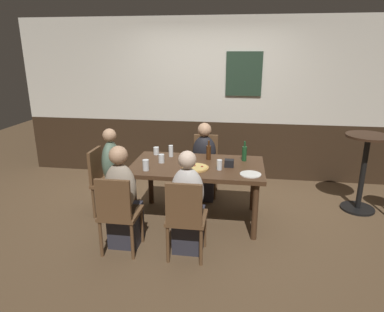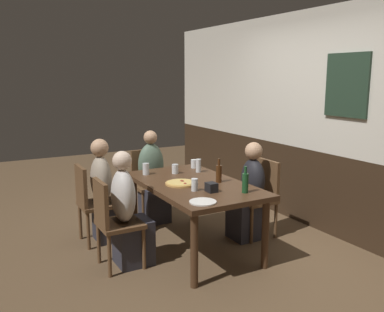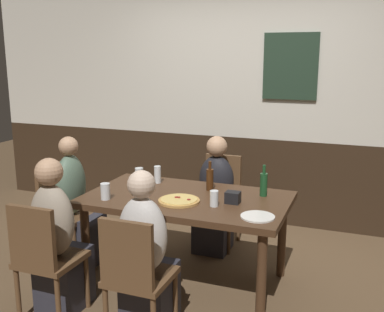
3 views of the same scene
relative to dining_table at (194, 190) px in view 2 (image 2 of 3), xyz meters
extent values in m
plane|color=brown|center=(0.00, 0.00, -0.66)|extent=(12.00, 12.00, 0.00)
cube|color=#332316|center=(0.00, 1.65, -0.18)|extent=(6.40, 0.10, 0.95)
cube|color=beige|center=(0.00, 1.65, 1.12)|extent=(6.40, 0.10, 1.65)
cube|color=#233828|center=(0.52, 1.58, 1.07)|extent=(0.56, 0.03, 0.68)
cube|color=#472D1C|center=(0.00, 0.00, 0.06)|extent=(1.62, 0.94, 0.05)
cylinder|color=#472D1C|center=(-0.71, -0.39, -0.31)|extent=(0.07, 0.07, 0.69)
cylinder|color=#472D1C|center=(0.71, -0.39, -0.31)|extent=(0.07, 0.07, 0.69)
cylinder|color=#472D1C|center=(-0.71, 0.39, -0.31)|extent=(0.07, 0.07, 0.69)
cylinder|color=#472D1C|center=(0.71, 0.39, -0.31)|extent=(0.07, 0.07, 0.69)
cube|color=brown|center=(0.00, 0.81, -0.23)|extent=(0.40, 0.40, 0.04)
cube|color=brown|center=(0.00, 0.99, 0.01)|extent=(0.36, 0.04, 0.43)
cylinder|color=brown|center=(0.17, 0.64, -0.45)|extent=(0.04, 0.04, 0.41)
cylinder|color=brown|center=(-0.17, 0.64, -0.45)|extent=(0.04, 0.04, 0.41)
cylinder|color=brown|center=(0.17, 0.98, -0.45)|extent=(0.04, 0.04, 0.41)
cylinder|color=brown|center=(-0.17, 0.98, -0.45)|extent=(0.04, 0.04, 0.41)
cube|color=brown|center=(-0.71, -0.81, -0.23)|extent=(0.40, 0.40, 0.04)
cube|color=brown|center=(-0.71, -0.99, 0.01)|extent=(0.36, 0.04, 0.43)
cylinder|color=brown|center=(-0.88, -0.64, -0.45)|extent=(0.04, 0.04, 0.41)
cylinder|color=brown|center=(-0.54, -0.64, -0.45)|extent=(0.04, 0.04, 0.41)
cylinder|color=brown|center=(-0.88, -0.98, -0.45)|extent=(0.04, 0.04, 0.41)
cylinder|color=brown|center=(-0.54, -0.98, -0.45)|extent=(0.04, 0.04, 0.41)
cube|color=brown|center=(-1.15, 0.00, -0.23)|extent=(0.40, 0.40, 0.04)
cube|color=brown|center=(-1.33, 0.00, 0.01)|extent=(0.04, 0.36, 0.43)
cylinder|color=brown|center=(-0.98, 0.17, -0.45)|extent=(0.04, 0.04, 0.41)
cylinder|color=brown|center=(-0.98, -0.17, -0.45)|extent=(0.04, 0.04, 0.41)
cylinder|color=brown|center=(-1.32, 0.17, -0.45)|extent=(0.04, 0.04, 0.41)
cylinder|color=brown|center=(-1.32, -0.17, -0.45)|extent=(0.04, 0.04, 0.41)
cube|color=brown|center=(0.00, -0.81, -0.23)|extent=(0.40, 0.40, 0.04)
cube|color=brown|center=(0.00, -0.99, 0.01)|extent=(0.36, 0.04, 0.43)
cylinder|color=brown|center=(-0.17, -0.64, -0.45)|extent=(0.04, 0.04, 0.41)
cylinder|color=brown|center=(0.17, -0.64, -0.45)|extent=(0.04, 0.04, 0.41)
cylinder|color=brown|center=(-0.17, -0.98, -0.45)|extent=(0.04, 0.04, 0.41)
cylinder|color=brown|center=(0.17, -0.98, -0.45)|extent=(0.04, 0.04, 0.41)
cube|color=#2D2D38|center=(0.00, 0.68, -0.43)|extent=(0.32, 0.34, 0.45)
ellipsoid|color=black|center=(0.00, 0.77, 0.02)|extent=(0.34, 0.22, 0.47)
sphere|color=tan|center=(0.00, 0.77, 0.35)|extent=(0.20, 0.20, 0.20)
cube|color=#2D2D38|center=(-0.71, -0.68, -0.43)|extent=(0.32, 0.34, 0.45)
ellipsoid|color=tan|center=(-0.71, -0.77, 0.05)|extent=(0.34, 0.22, 0.53)
sphere|color=tan|center=(-0.71, -0.77, 0.41)|extent=(0.19, 0.19, 0.19)
cube|color=#2D2D38|center=(-1.02, 0.00, -0.43)|extent=(0.34, 0.32, 0.45)
ellipsoid|color=#56705B|center=(-1.11, 0.00, 0.06)|extent=(0.22, 0.34, 0.55)
sphere|color=tan|center=(-1.11, 0.00, 0.41)|extent=(0.17, 0.17, 0.17)
cube|color=#2D2D38|center=(0.00, -0.68, -0.43)|extent=(0.32, 0.34, 0.45)
ellipsoid|color=silver|center=(0.00, -0.77, 0.05)|extent=(0.34, 0.22, 0.52)
sphere|color=beige|center=(0.00, -0.77, 0.39)|extent=(0.18, 0.18, 0.18)
cylinder|color=tan|center=(-0.01, -0.14, 0.09)|extent=(0.32, 0.32, 0.02)
cylinder|color=#DBB760|center=(-0.01, -0.14, 0.10)|extent=(0.28, 0.28, 0.01)
cylinder|color=maroon|center=(0.08, -0.14, 0.11)|extent=(0.03, 0.03, 0.00)
cylinder|color=maroon|center=(-0.04, -0.12, 0.11)|extent=(0.03, 0.03, 0.00)
cylinder|color=maroon|center=(-0.02, -0.12, 0.11)|extent=(0.03, 0.03, 0.00)
cylinder|color=silver|center=(-0.57, -0.29, 0.15)|extent=(0.07, 0.07, 0.13)
cylinder|color=#331E14|center=(-0.57, -0.29, 0.11)|extent=(0.07, 0.07, 0.07)
cylinder|color=silver|center=(0.28, -0.15, 0.14)|extent=(0.06, 0.06, 0.12)
cylinder|color=gold|center=(0.28, -0.15, 0.11)|extent=(0.06, 0.06, 0.06)
cylinder|color=silver|center=(-0.46, 0.01, 0.13)|extent=(0.07, 0.07, 0.11)
cylinder|color=#B26623|center=(-0.46, 0.01, 0.12)|extent=(0.07, 0.07, 0.08)
cylinder|color=silver|center=(-0.61, 0.34, 0.13)|extent=(0.08, 0.08, 0.10)
cylinder|color=#331E14|center=(-0.61, 0.34, 0.10)|extent=(0.07, 0.07, 0.04)
cylinder|color=silver|center=(-0.39, 0.28, 0.16)|extent=(0.06, 0.06, 0.15)
cylinder|color=gold|center=(-0.39, 0.28, 0.13)|extent=(0.05, 0.05, 0.10)
cylinder|color=#194723|center=(0.57, 0.24, 0.17)|extent=(0.06, 0.06, 0.19)
cylinder|color=#194723|center=(0.57, 0.24, 0.30)|extent=(0.03, 0.03, 0.07)
cylinder|color=#42230F|center=(0.12, 0.24, 0.17)|extent=(0.06, 0.06, 0.18)
cylinder|color=#42230F|center=(0.12, 0.24, 0.30)|extent=(0.03, 0.03, 0.07)
cylinder|color=white|center=(0.64, -0.27, 0.09)|extent=(0.24, 0.24, 0.01)
cube|color=black|center=(0.39, -0.02, 0.13)|extent=(0.11, 0.09, 0.09)
camera|label=1|loc=(0.52, -3.95, 1.43)|focal=31.92mm
camera|label=2|loc=(3.67, -2.06, 1.18)|focal=39.11mm
camera|label=3|loc=(1.31, -3.27, 1.20)|focal=42.96mm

